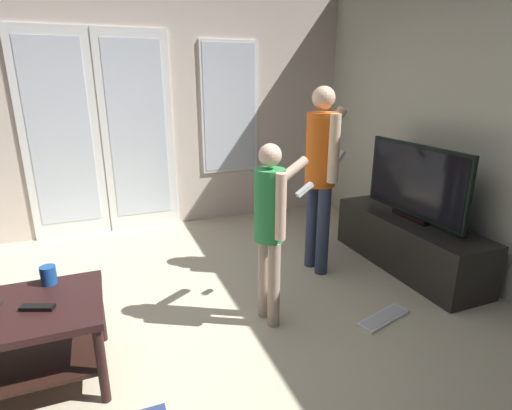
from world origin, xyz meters
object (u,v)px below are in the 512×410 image
object	(u,v)px
loose_keyboard	(384,318)
person_adult	(321,165)
flat_screen_tv	(415,182)
person_child	(271,219)
cup_near_edge	(48,275)
coffee_table	(9,332)
tv_remote_black	(37,307)
tv_stand	(408,243)

from	to	relation	value
loose_keyboard	person_adult	bearing A→B (deg)	93.39
flat_screen_tv	person_adult	xyz separation A→B (m)	(-0.78, 0.24, 0.16)
person_child	loose_keyboard	bearing A→B (deg)	-21.31
loose_keyboard	cup_near_edge	bearing A→B (deg)	168.54
coffee_table	tv_remote_black	bearing A→B (deg)	-17.15
loose_keyboard	tv_stand	bearing A→B (deg)	40.49
flat_screen_tv	person_adult	size ratio (longest dim) A/B	0.71
flat_screen_tv	cup_near_edge	world-z (taller)	flat_screen_tv
tv_remote_black	person_adult	bearing A→B (deg)	40.05
person_child	tv_remote_black	bearing A→B (deg)	-173.87
tv_stand	person_adult	distance (m)	1.09
flat_screen_tv	cup_near_edge	xyz separation A→B (m)	(-2.82, -0.20, -0.25)
tv_stand	person_child	distance (m)	1.60
coffee_table	person_adult	world-z (taller)	person_adult
flat_screen_tv	coffee_table	bearing A→B (deg)	-171.87
tv_stand	person_adult	world-z (taller)	person_adult
flat_screen_tv	tv_remote_black	xyz separation A→B (m)	(-2.86, -0.48, -0.29)
coffee_table	loose_keyboard	distance (m)	2.32
tv_remote_black	tv_stand	bearing A→B (deg)	30.31
person_child	loose_keyboard	size ratio (longest dim) A/B	2.71
tv_stand	tv_remote_black	world-z (taller)	tv_remote_black
coffee_table	person_child	distance (m)	1.60
tv_stand	tv_remote_black	xyz separation A→B (m)	(-2.86, -0.48, 0.27)
coffee_table	loose_keyboard	world-z (taller)	coffee_table
cup_near_edge	tv_remote_black	bearing A→B (deg)	-96.77
person_child	tv_stand	bearing A→B (deg)	12.53
coffee_table	cup_near_edge	world-z (taller)	cup_near_edge
person_child	tv_remote_black	world-z (taller)	person_child
flat_screen_tv	person_child	size ratio (longest dim) A/B	0.90
flat_screen_tv	cup_near_edge	distance (m)	2.84
flat_screen_tv	tv_remote_black	size ratio (longest dim) A/B	6.61
coffee_table	person_adult	xyz separation A→B (m)	(2.24, 0.68, 0.59)
loose_keyboard	tv_remote_black	bearing A→B (deg)	176.13
tv_stand	tv_remote_black	distance (m)	2.91
tv_stand	loose_keyboard	world-z (taller)	tv_stand
person_adult	tv_remote_black	world-z (taller)	person_adult
coffee_table	person_child	size ratio (longest dim) A/B	0.76
person_adult	person_child	size ratio (longest dim) A/B	1.26
tv_stand	person_child	xyz separation A→B (m)	(-1.48, -0.33, 0.52)
person_child	flat_screen_tv	bearing A→B (deg)	12.68
coffee_table	cup_near_edge	size ratio (longest dim) A/B	8.64
loose_keyboard	tv_remote_black	xyz separation A→B (m)	(-2.13, 0.14, 0.48)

